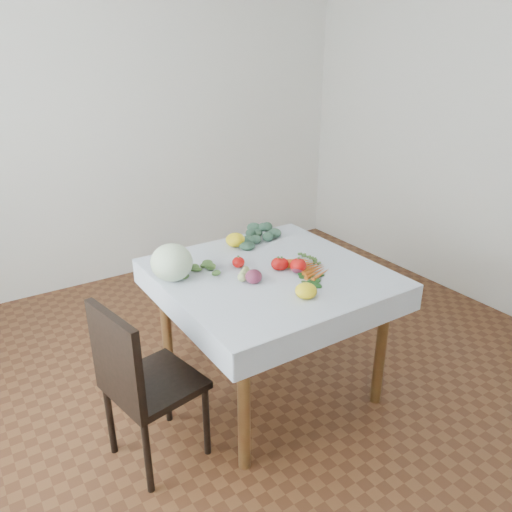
% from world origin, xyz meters
% --- Properties ---
extents(ground, '(4.00, 4.00, 0.00)m').
position_xyz_m(ground, '(0.00, 0.00, 0.00)').
color(ground, brown).
extents(back_wall, '(4.00, 0.04, 2.70)m').
position_xyz_m(back_wall, '(0.00, 2.00, 1.35)').
color(back_wall, white).
rests_on(back_wall, ground).
extents(table, '(1.00, 1.00, 0.75)m').
position_xyz_m(table, '(0.00, 0.00, 0.65)').
color(table, brown).
rests_on(table, ground).
extents(tablecloth, '(1.12, 1.12, 0.01)m').
position_xyz_m(tablecloth, '(0.00, 0.00, 0.75)').
color(tablecloth, silver).
rests_on(tablecloth, table).
extents(chair, '(0.45, 0.45, 0.86)m').
position_xyz_m(chair, '(-0.82, -0.15, 0.49)').
color(chair, black).
rests_on(chair, ground).
extents(cabbage, '(0.29, 0.29, 0.19)m').
position_xyz_m(cabbage, '(-0.48, 0.19, 0.85)').
color(cabbage, beige).
rests_on(cabbage, tablecloth).
extents(tomato_a, '(0.09, 0.09, 0.06)m').
position_xyz_m(tomato_a, '(-0.11, 0.14, 0.79)').
color(tomato_a, red).
rests_on(tomato_a, tablecloth).
extents(tomato_b, '(0.09, 0.09, 0.07)m').
position_xyz_m(tomato_b, '(0.06, -0.02, 0.79)').
color(tomato_b, red).
rests_on(tomato_b, tablecloth).
extents(tomato_c, '(0.10, 0.10, 0.08)m').
position_xyz_m(tomato_c, '(0.12, -0.09, 0.80)').
color(tomato_c, red).
rests_on(tomato_c, tablecloth).
extents(tomato_d, '(0.09, 0.09, 0.07)m').
position_xyz_m(tomato_d, '(0.05, -0.01, 0.79)').
color(tomato_d, red).
rests_on(tomato_d, tablecloth).
extents(heirloom_back, '(0.13, 0.13, 0.08)m').
position_xyz_m(heirloom_back, '(0.03, 0.41, 0.80)').
color(heirloom_back, yellow).
rests_on(heirloom_back, tablecloth).
extents(heirloom_front, '(0.12, 0.12, 0.07)m').
position_xyz_m(heirloom_front, '(-0.03, -0.35, 0.79)').
color(heirloom_front, yellow).
rests_on(heirloom_front, tablecloth).
extents(onion_a, '(0.10, 0.10, 0.07)m').
position_xyz_m(onion_a, '(-0.15, -0.07, 0.79)').
color(onion_a, '#57192E').
rests_on(onion_a, tablecloth).
extents(onion_b, '(0.09, 0.09, 0.06)m').
position_xyz_m(onion_b, '(0.11, -0.10, 0.79)').
color(onion_b, '#57192E').
rests_on(onion_b, tablecloth).
extents(tomatillo_cluster, '(0.12, 0.11, 0.05)m').
position_xyz_m(tomatillo_cluster, '(-0.16, 0.01, 0.78)').
color(tomatillo_cluster, tan).
rests_on(tomatillo_cluster, tablecloth).
extents(carrot_bunch, '(0.17, 0.30, 0.03)m').
position_xyz_m(carrot_bunch, '(0.19, -0.09, 0.77)').
color(carrot_bunch, orange).
rests_on(carrot_bunch, tablecloth).
extents(kale_bunch, '(0.37, 0.30, 0.05)m').
position_xyz_m(kale_bunch, '(0.21, 0.46, 0.78)').
color(kale_bunch, '#345641').
rests_on(kale_bunch, tablecloth).
extents(basil_bunch, '(0.23, 0.16, 0.01)m').
position_xyz_m(basil_bunch, '(0.13, -0.20, 0.76)').
color(basil_bunch, '#1A4916').
rests_on(basil_bunch, tablecloth).
extents(dill_bunch, '(0.21, 0.15, 0.02)m').
position_xyz_m(dill_bunch, '(-0.33, 0.19, 0.77)').
color(dill_bunch, '#56823B').
rests_on(dill_bunch, tablecloth).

